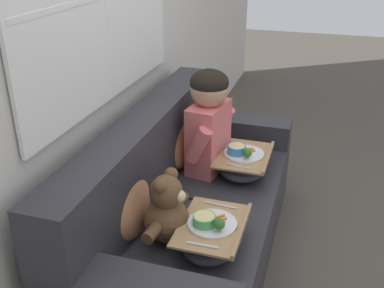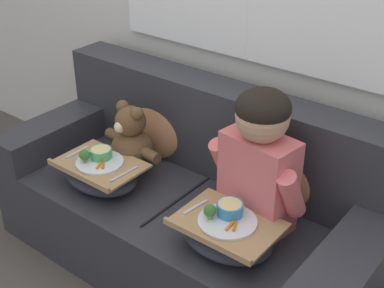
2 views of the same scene
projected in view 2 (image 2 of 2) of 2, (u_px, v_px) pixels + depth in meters
name	position (u px, v px, depth m)	size (l,w,h in m)	color
ground_plane	(185.00, 263.00, 2.82)	(14.00, 14.00, 0.00)	#4C443D
couch	(193.00, 206.00, 2.70)	(1.96, 0.85, 0.90)	#2D2D33
throw_pillow_behind_child	(280.00, 169.00, 2.47)	(0.39, 0.19, 0.41)	#B2754C
throw_pillow_behind_teddy	(156.00, 123.00, 2.88)	(0.39, 0.19, 0.40)	#B2754C
child_figure	(260.00, 154.00, 2.25)	(0.48, 0.25, 0.65)	#DB6666
teddy_bear	(131.00, 142.00, 2.76)	(0.40, 0.28, 0.37)	brown
lap_tray_child	(227.00, 233.00, 2.24)	(0.43, 0.32, 0.21)	#2D2D38
lap_tray_teddy	(101.00, 173.00, 2.65)	(0.43, 0.30, 0.21)	#2D2D38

